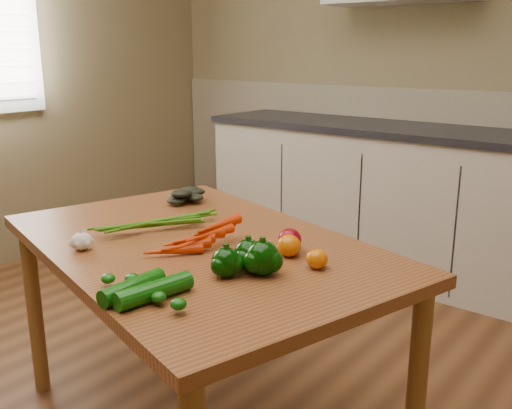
{
  "coord_description": "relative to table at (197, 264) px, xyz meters",
  "views": [
    {
      "loc": [
        1.43,
        -0.97,
        1.33
      ],
      "look_at": [
        0.23,
        0.54,
        0.81
      ],
      "focal_mm": 40.0,
      "sensor_mm": 36.0,
      "label": 1
    }
  ],
  "objects": [
    {
      "name": "garlic_bulb",
      "position": [
        -0.22,
        -0.28,
        0.11
      ],
      "size": [
        0.07,
        0.07,
        0.06
      ],
      "primitive_type": "ellipsoid",
      "color": "silver",
      "rests_on": "table"
    },
    {
      "name": "tomato_a",
      "position": [
        0.28,
        0.12,
        0.11
      ],
      "size": [
        0.07,
        0.07,
        0.07
      ],
      "primitive_type": "ellipsoid",
      "color": "maroon",
      "rests_on": "table"
    },
    {
      "name": "room",
      "position": [
        -0.18,
        -0.11,
        0.6
      ],
      "size": [
        4.04,
        5.04,
        2.64
      ],
      "color": "brown",
      "rests_on": "ground"
    },
    {
      "name": "tomato_b",
      "position": [
        0.32,
        0.07,
        0.11
      ],
      "size": [
        0.07,
        0.07,
        0.07
      ],
      "primitive_type": "ellipsoid",
      "color": "#DC6605",
      "rests_on": "table"
    },
    {
      "name": "zucchini_a",
      "position": [
        0.24,
        -0.39,
        0.11
      ],
      "size": [
        0.08,
        0.22,
        0.05
      ],
      "primitive_type": "cylinder",
      "rotation": [
        1.57,
        0.0,
        -0.16
      ],
      "color": "#084A07",
      "rests_on": "table"
    },
    {
      "name": "carrot_bunch",
      "position": [
        -0.01,
        -0.02,
        0.11
      ],
      "size": [
        0.29,
        0.25,
        0.07
      ],
      "primitive_type": null,
      "rotation": [
        0.0,
        0.0,
        -0.27
      ],
      "color": "red",
      "rests_on": "table"
    },
    {
      "name": "tomato_c",
      "position": [
        0.44,
        0.04,
        0.11
      ],
      "size": [
        0.06,
        0.06,
        0.06
      ],
      "primitive_type": "ellipsoid",
      "color": "#DC6605",
      "rests_on": "table"
    },
    {
      "name": "counter_run",
      "position": [
        0.03,
        1.9,
        -0.19
      ],
      "size": [
        2.84,
        0.64,
        1.14
      ],
      "color": "#BFB29F",
      "rests_on": "ground"
    },
    {
      "name": "leafy_greens",
      "position": [
        -0.38,
        0.32,
        0.13
      ],
      "size": [
        0.19,
        0.17,
        0.1
      ],
      "primitive_type": null,
      "color": "black",
      "rests_on": "table"
    },
    {
      "name": "zucchini_b",
      "position": [
        0.18,
        -0.41,
        0.1
      ],
      "size": [
        0.05,
        0.19,
        0.05
      ],
      "primitive_type": "cylinder",
      "rotation": [
        1.57,
        0.0,
        0.03
      ],
      "color": "#084A07",
      "rests_on": "table"
    },
    {
      "name": "pepper_b",
      "position": [
        0.34,
        -0.09,
        0.13
      ],
      "size": [
        0.1,
        0.1,
        0.1
      ],
      "primitive_type": "sphere",
      "color": "black",
      "rests_on": "table"
    },
    {
      "name": "pepper_a",
      "position": [
        0.28,
        -0.07,
        0.12
      ],
      "size": [
        0.08,
        0.08,
        0.08
      ],
      "primitive_type": "sphere",
      "color": "black",
      "rests_on": "table"
    },
    {
      "name": "table",
      "position": [
        0.0,
        0.0,
        0.0
      ],
      "size": [
        1.54,
        1.2,
        0.73
      ],
      "rotation": [
        0.0,
        0.0,
        -0.27
      ],
      "color": "brown",
      "rests_on": "ground"
    },
    {
      "name": "pepper_c",
      "position": [
        0.27,
        -0.16,
        0.12
      ],
      "size": [
        0.08,
        0.08,
        0.08
      ],
      "primitive_type": "sphere",
      "color": "black",
      "rests_on": "table"
    }
  ]
}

